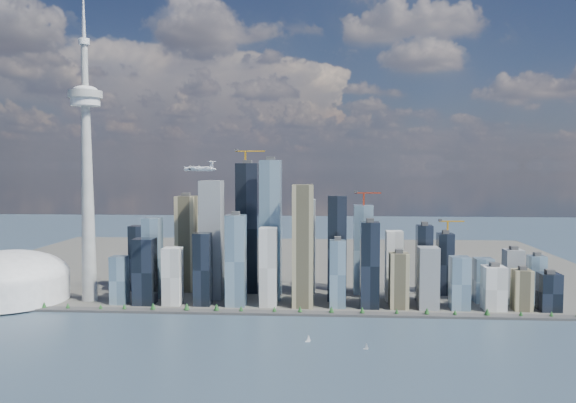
# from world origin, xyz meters

# --- Properties ---
(ground) EXTENTS (4000.00, 4000.00, 0.00)m
(ground) POSITION_xyz_m (0.00, 0.00, 0.00)
(ground) COLOR #35475D
(ground) RESTS_ON ground
(seawall) EXTENTS (1100.00, 22.00, 4.00)m
(seawall) POSITION_xyz_m (0.00, 250.00, 2.00)
(seawall) COLOR #383838
(seawall) RESTS_ON ground
(land) EXTENTS (1400.00, 900.00, 3.00)m
(land) POSITION_xyz_m (0.00, 700.00, 1.50)
(land) COLOR #4C4C47
(land) RESTS_ON ground
(shoreline_trees) EXTENTS (960.53, 7.20, 8.80)m
(shoreline_trees) POSITION_xyz_m (0.00, 250.00, 8.78)
(shoreline_trees) COLOR #3F2D1E
(shoreline_trees) RESTS_ON seawall
(skyscraper_cluster) EXTENTS (736.00, 142.00, 262.51)m
(skyscraper_cluster) POSITION_xyz_m (59.62, 336.82, 81.56)
(skyscraper_cluster) COLOR black
(skyscraper_cluster) RESTS_ON land
(needle_tower) EXTENTS (56.00, 56.00, 550.50)m
(needle_tower) POSITION_xyz_m (-300.00, 310.00, 235.84)
(needle_tower) COLOR gray
(needle_tower) RESTS_ON land
(dome_stadium) EXTENTS (200.00, 200.00, 86.00)m
(dome_stadium) POSITION_xyz_m (-440.00, 300.00, 39.44)
(dome_stadium) COLOR silver
(dome_stadium) RESTS_ON land
(airplane) EXTENTS (58.34, 52.40, 15.03)m
(airplane) POSITION_xyz_m (-86.15, 220.63, 230.73)
(airplane) COLOR white
(airplane) RESTS_ON ground
(sailboat_west) EXTENTS (6.80, 3.52, 9.50)m
(sailboat_west) POSITION_xyz_m (158.34, 87.64, 3.05)
(sailboat_west) COLOR white
(sailboat_west) RESTS_ON ground
(sailboat_east) EXTENTS (7.65, 2.73, 10.57)m
(sailboat_east) POSITION_xyz_m (83.32, 113.67, 3.39)
(sailboat_east) COLOR white
(sailboat_east) RESTS_ON ground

